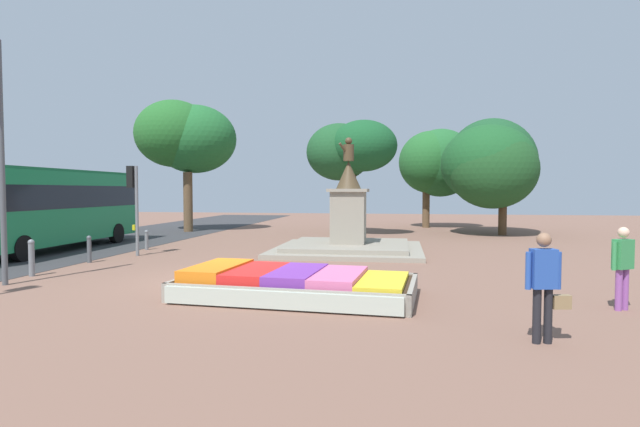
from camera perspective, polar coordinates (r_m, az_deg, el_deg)
The scene contains 15 objects.
ground_plane at distance 13.81m, azimuth -11.24°, elevation -7.48°, with size 78.30×78.30×0.00m, color brown.
flower_planter at distance 11.41m, azimuth -3.21°, elevation -8.13°, with size 5.46×3.11×0.67m.
statue_monument at distance 19.76m, azimuth 3.26°, elevation -2.18°, with size 5.73×5.73×4.49m.
traffic_light_mid_block at distance 19.60m, azimuth -20.50°, elevation 2.13°, with size 0.41×0.29×3.32m.
banner_pole at distance 15.00m, azimuth -32.67°, elevation 5.45°, with size 0.14×0.58×6.19m.
city_bus at distance 22.52m, azimuth -28.92°, elevation 0.92°, with size 2.75×10.13×3.24m.
pedestrian_with_handbag at distance 8.66m, azimuth 24.26°, elevation -7.02°, with size 0.72×0.29×1.76m.
pedestrian_near_planter at distance 11.76m, azimuth 31.30°, elevation -4.78°, with size 0.50×0.38×1.69m.
kerb_bollard_mid_a at distance 16.24m, azimuth -30.09°, elevation -4.31°, with size 0.17×0.17×1.04m.
kerb_bollard_mid_b at distance 18.39m, azimuth -24.88°, elevation -3.64°, with size 0.15×0.15×0.91m.
kerb_bollard_north at distance 21.50m, azimuth -19.22°, elevation -2.81°, with size 0.16×0.16×0.81m.
park_tree_far_left at distance 28.69m, azimuth 18.92°, elevation 5.29°, with size 5.26×6.28×6.40m.
park_tree_behind_statue at distance 30.97m, azimuth -15.20°, elevation 8.48°, with size 5.86×4.84×7.72m.
park_tree_far_right at distance 27.21m, azimuth 3.42°, elevation 7.26°, with size 4.97×4.28×6.14m.
park_tree_street_side at distance 33.27m, azimuth 13.13°, elevation 5.67°, with size 4.93×4.09×6.38m.
Camera 1 is at (4.74, -12.74, 2.42)m, focal length 28.00 mm.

